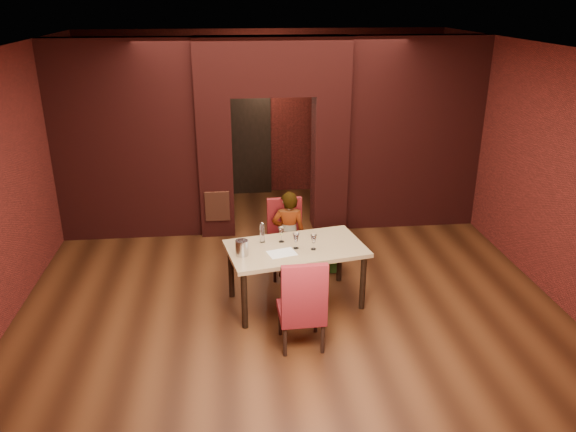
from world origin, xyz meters
name	(u,v)px	position (x,y,z in m)	size (l,w,h in m)	color
floor	(285,282)	(0.00, 0.00, 0.00)	(8.00, 8.00, 0.00)	#4A2612
ceiling	(285,47)	(0.00, 0.00, 3.20)	(7.00, 8.00, 0.04)	silver
wall_back	(265,114)	(0.00, 4.00, 1.60)	(7.00, 0.04, 3.20)	maroon
wall_front	(348,358)	(0.00, -4.00, 1.60)	(7.00, 0.04, 3.20)	maroon
wall_left	(7,183)	(-3.50, 0.00, 1.60)	(0.04, 8.00, 3.20)	maroon
wall_right	(539,166)	(3.50, 0.00, 1.60)	(0.04, 8.00, 3.20)	maroon
pillar_left	(216,166)	(-0.95, 2.00, 1.15)	(0.55, 0.55, 2.30)	maroon
pillar_right	(329,163)	(0.95, 2.00, 1.15)	(0.55, 0.55, 2.30)	maroon
lintel	(272,66)	(0.00, 2.00, 2.75)	(2.45, 0.55, 0.90)	maroon
wing_wall_left	(126,142)	(-2.36, 2.00, 1.60)	(2.27, 0.35, 3.20)	maroon
wing_wall_right	(413,134)	(2.36, 2.00, 1.60)	(2.27, 0.35, 3.20)	maroon
vent_panel	(217,206)	(-0.95, 1.71, 0.55)	(0.40, 0.03, 0.50)	#A54D2F
rear_door	(245,142)	(-0.40, 3.94, 1.05)	(0.90, 0.08, 2.10)	black
rear_door_frame	(245,143)	(-0.40, 3.90, 1.05)	(1.02, 0.04, 2.22)	black
dining_table	(296,275)	(0.08, -0.55, 0.40)	(1.72, 0.97, 0.81)	tan
chair_far	(287,239)	(0.05, 0.26, 0.55)	(0.50, 0.50, 1.10)	maroon
chair_near	(301,301)	(0.03, -1.49, 0.56)	(0.51, 0.51, 1.12)	maroon
person_seated	(289,235)	(0.07, 0.20, 0.65)	(0.47, 0.31, 1.29)	silver
wine_glass_a	(281,234)	(-0.09, -0.38, 0.91)	(0.08, 0.08, 0.20)	silver
wine_glass_b	(296,241)	(0.07, -0.60, 0.91)	(0.08, 0.08, 0.20)	white
wine_glass_c	(314,242)	(0.29, -0.65, 0.91)	(0.08, 0.08, 0.20)	white
tasting_sheet	(282,253)	(-0.12, -0.72, 0.81)	(0.34, 0.25, 0.00)	white
wine_bucket	(242,248)	(-0.61, -0.72, 0.90)	(0.16, 0.16, 0.20)	#ABABB2
water_bottle	(262,232)	(-0.34, -0.36, 0.94)	(0.06, 0.06, 0.27)	silver
potted_plant	(333,257)	(0.74, 0.30, 0.21)	(0.38, 0.33, 0.43)	#296121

